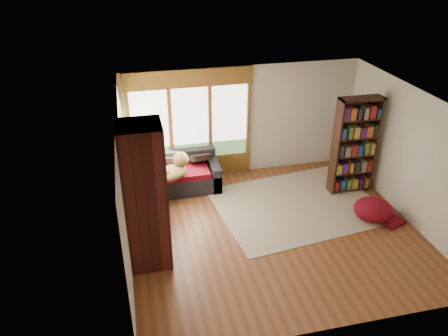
{
  "coord_description": "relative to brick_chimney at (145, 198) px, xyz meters",
  "views": [
    {
      "loc": [
        -2.5,
        -6.56,
        5.12
      ],
      "look_at": [
        -0.77,
        1.0,
        0.95
      ],
      "focal_mm": 35.0,
      "sensor_mm": 36.0,
      "label": 1
    }
  ],
  "objects": [
    {
      "name": "brick_chimney",
      "position": [
        0.0,
        0.0,
        0.0
      ],
      "size": [
        0.7,
        0.7,
        2.6
      ],
      "primitive_type": "cube",
      "color": "#471914",
      "rests_on": "ground"
    },
    {
      "name": "wall_right",
      "position": [
        5.15,
        0.35,
        0.0
      ],
      "size": [
        0.04,
        5.0,
        2.6
      ],
      "primitive_type": "cube",
      "color": "silver",
      "rests_on": "ground"
    },
    {
      "name": "sectional_sofa",
      "position": [
        0.45,
        2.05,
        -1.0
      ],
      "size": [
        2.2,
        2.2,
        0.8
      ],
      "rotation": [
        0.0,
        0.0,
        -0.01
      ],
      "color": "black",
      "rests_on": "ground"
    },
    {
      "name": "ceiling",
      "position": [
        2.4,
        0.35,
        1.3
      ],
      "size": [
        5.5,
        5.5,
        0.0
      ],
      "primitive_type": "plane",
      "color": "white"
    },
    {
      "name": "throw_pillows",
      "position": [
        0.48,
        2.2,
        -0.52
      ],
      "size": [
        1.98,
        1.68,
        0.45
      ],
      "color": "black",
      "rests_on": "sectional_sofa"
    },
    {
      "name": "dog_tan",
      "position": [
        0.65,
        1.91,
        -0.53
      ],
      "size": [
        0.96,
        0.85,
        0.47
      ],
      "rotation": [
        0.0,
        0.0,
        0.52
      ],
      "color": "olive",
      "rests_on": "sectional_sofa"
    },
    {
      "name": "wall_front",
      "position": [
        2.4,
        -2.15,
        0.0
      ],
      "size": [
        5.5,
        0.04,
        2.6
      ],
      "primitive_type": "cube",
      "color": "silver",
      "rests_on": "ground"
    },
    {
      "name": "wall_back",
      "position": [
        2.4,
        2.85,
        0.0
      ],
      "size": [
        5.5,
        0.04,
        2.6
      ],
      "primitive_type": "cube",
      "color": "silver",
      "rests_on": "ground"
    },
    {
      "name": "area_rug",
      "position": [
        3.18,
        1.09,
        -1.29
      ],
      "size": [
        3.66,
        2.98,
        0.01
      ],
      "primitive_type": "cube",
      "rotation": [
        0.0,
        0.0,
        0.13
      ],
      "color": "silver",
      "rests_on": "ground"
    },
    {
      "name": "pouf",
      "position": [
        4.48,
        0.29,
        -1.08
      ],
      "size": [
        0.98,
        0.98,
        0.41
      ],
      "primitive_type": "ellipsoid",
      "rotation": [
        0.0,
        0.0,
        0.35
      ],
      "color": "maroon",
      "rests_on": "area_rug"
    },
    {
      "name": "dog_brindle",
      "position": [
        0.05,
        1.52,
        -0.53
      ],
      "size": [
        0.85,
        0.97,
        0.47
      ],
      "rotation": [
        0.0,
        0.0,
        2.07
      ],
      "color": "black",
      "rests_on": "sectional_sofa"
    },
    {
      "name": "bookshelf",
      "position": [
        4.54,
        1.44,
        -0.21
      ],
      "size": [
        0.93,
        0.31,
        2.18
      ],
      "color": "#381C12",
      "rests_on": "ground"
    },
    {
      "name": "windows_left",
      "position": [
        -0.32,
        1.55,
        0.05
      ],
      "size": [
        0.1,
        2.62,
        1.9
      ],
      "color": "brown",
      "rests_on": "wall_left"
    },
    {
      "name": "floor",
      "position": [
        2.4,
        0.35,
        -1.3
      ],
      "size": [
        5.5,
        5.5,
        0.0
      ],
      "primitive_type": "plane",
      "color": "brown",
      "rests_on": "ground"
    },
    {
      "name": "windows_back",
      "position": [
        1.2,
        2.82,
        0.05
      ],
      "size": [
        2.82,
        0.1,
        1.9
      ],
      "color": "brown",
      "rests_on": "wall_back"
    },
    {
      "name": "roller_blind",
      "position": [
        -0.29,
        2.38,
        0.45
      ],
      "size": [
        0.03,
        0.72,
        0.9
      ],
      "primitive_type": "cube",
      "color": "#7BA060",
      "rests_on": "wall_left"
    },
    {
      "name": "wall_left",
      "position": [
        -0.35,
        0.35,
        0.0
      ],
      "size": [
        0.04,
        5.0,
        2.6
      ],
      "primitive_type": "cube",
      "color": "silver",
      "rests_on": "ground"
    }
  ]
}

